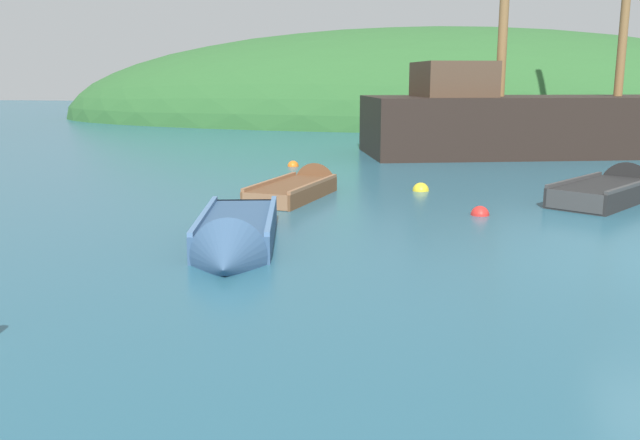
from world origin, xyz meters
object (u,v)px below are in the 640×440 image
buoy_red (480,215)px  buoy_orange (293,166)px  rowboat_far (302,190)px  sailing_ship (547,132)px  buoy_yellow (421,191)px  rowboat_center (235,240)px  rowboat_portside (612,193)px

buoy_red → buoy_orange: bearing=129.3°
rowboat_far → buoy_red: rowboat_far is taller
sailing_ship → buoy_yellow: (-3.64, -8.50, -0.73)m
rowboat_center → buoy_red: (3.63, 3.33, -0.14)m
sailing_ship → rowboat_far: (-6.14, -9.53, -0.63)m
rowboat_portside → buoy_yellow: bearing=116.3°
buoy_orange → sailing_ship: bearing=33.0°
rowboat_center → buoy_red: size_ratio=11.08×
rowboat_portside → buoy_orange: bearing=94.6°
buoy_orange → buoy_yellow: size_ratio=0.88×
sailing_ship → buoy_yellow: 9.28m
rowboat_far → rowboat_center: bearing=-169.4°
rowboat_center → rowboat_far: (-0.11, 4.86, -0.04)m
buoy_yellow → sailing_ship: bearing=66.8°
sailing_ship → buoy_red: bearing=-119.3°
sailing_ship → rowboat_center: sailing_ship is taller
buoy_red → rowboat_far: bearing=157.7°
sailing_ship → buoy_red: size_ratio=43.38×
buoy_yellow → buoy_red: bearing=-64.3°
rowboat_center → buoy_orange: bearing=175.3°
rowboat_portside → buoy_orange: rowboat_portside is taller
buoy_orange → buoy_red: 8.01m
rowboat_center → rowboat_portside: bearing=117.6°
rowboat_portside → buoy_orange: size_ratio=10.68×
rowboat_far → buoy_red: size_ratio=9.99×
sailing_ship → rowboat_center: 15.62m
sailing_ship → buoy_yellow: bearing=-130.2°
rowboat_portside → buoy_yellow: rowboat_portside is taller
rowboat_far → buoy_orange: bearing=25.4°
sailing_ship → buoy_orange: sailing_ship is taller
buoy_yellow → rowboat_far: bearing=-157.6°
sailing_ship → buoy_red: sailing_ship is taller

